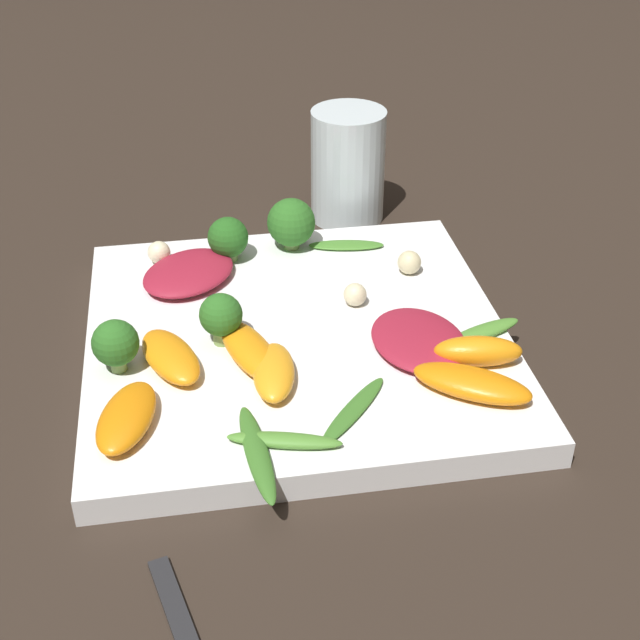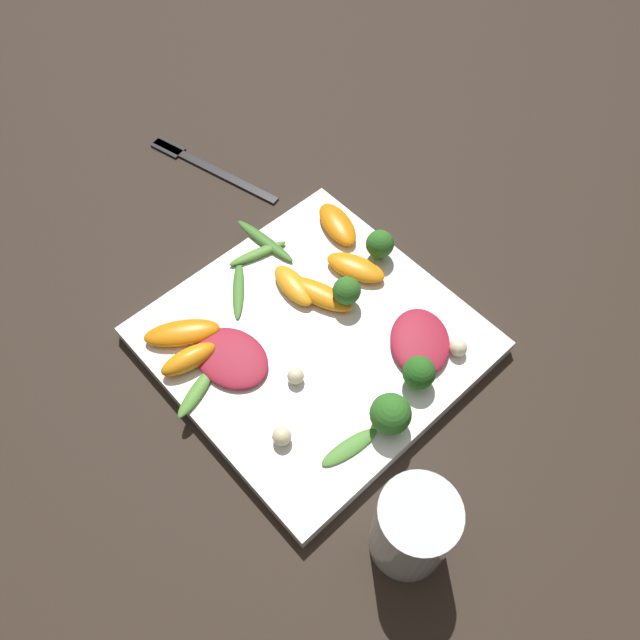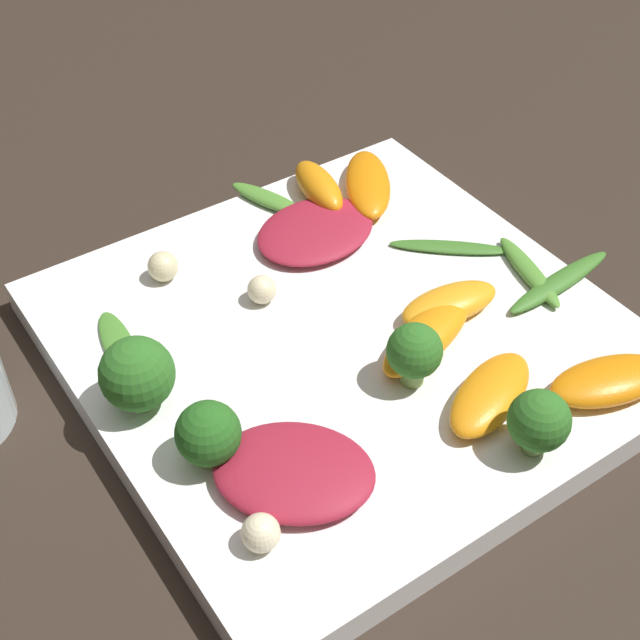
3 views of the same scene
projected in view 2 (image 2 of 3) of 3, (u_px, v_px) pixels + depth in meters
name	position (u px, v px, depth m)	size (l,w,h in m)	color
ground_plane	(314.00, 345.00, 0.67)	(2.40, 2.40, 0.00)	#2D231C
plate	(314.00, 340.00, 0.66)	(0.30, 0.30, 0.02)	white
drinking_glass	(413.00, 529.00, 0.52)	(0.07, 0.07, 0.10)	silver
fork	(200.00, 163.00, 0.81)	(0.19, 0.06, 0.01)	#262628
radicchio_leaf_0	(420.00, 341.00, 0.64)	(0.10, 0.10, 0.01)	maroon
radicchio_leaf_1	(232.00, 358.00, 0.63)	(0.09, 0.07, 0.01)	maroon
orange_segment_0	(189.00, 359.00, 0.62)	(0.03, 0.06, 0.02)	orange
orange_segment_1	(182.00, 333.00, 0.64)	(0.07, 0.08, 0.02)	orange
orange_segment_2	(337.00, 224.00, 0.72)	(0.08, 0.05, 0.02)	orange
orange_segment_3	(356.00, 268.00, 0.69)	(0.08, 0.05, 0.02)	orange
orange_segment_4	(319.00, 294.00, 0.67)	(0.08, 0.05, 0.02)	orange
orange_segment_5	(293.00, 285.00, 0.68)	(0.07, 0.03, 0.02)	orange
broccoli_floret_0	(347.00, 291.00, 0.65)	(0.03, 0.03, 0.04)	#7A9E51
broccoli_floret_1	(391.00, 414.00, 0.58)	(0.04, 0.04, 0.04)	#84AD5B
broccoli_floret_2	(419.00, 373.00, 0.61)	(0.03, 0.03, 0.04)	#7A9E51
broccoli_floret_3	(380.00, 244.00, 0.69)	(0.03, 0.03, 0.04)	#7A9E51
arugula_sprig_0	(265.00, 241.00, 0.71)	(0.09, 0.02, 0.01)	#3D7528
arugula_sprig_1	(258.00, 253.00, 0.70)	(0.03, 0.07, 0.01)	#518E33
arugula_sprig_2	(197.00, 392.00, 0.61)	(0.04, 0.06, 0.01)	#518E33
arugula_sprig_3	(238.00, 290.00, 0.68)	(0.07, 0.06, 0.00)	#3D7528
arugula_sprig_4	(350.00, 447.00, 0.58)	(0.03, 0.06, 0.00)	#47842D
macadamia_nut_0	(282.00, 436.00, 0.58)	(0.02, 0.02, 0.02)	beige
macadamia_nut_1	(296.00, 376.00, 0.62)	(0.02, 0.02, 0.02)	beige
macadamia_nut_2	(458.00, 348.00, 0.63)	(0.02, 0.02, 0.02)	beige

